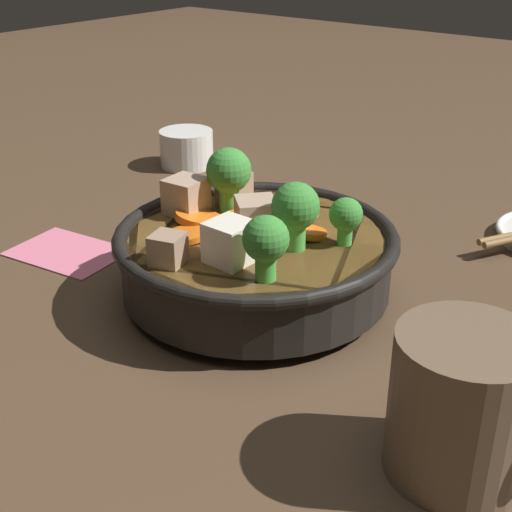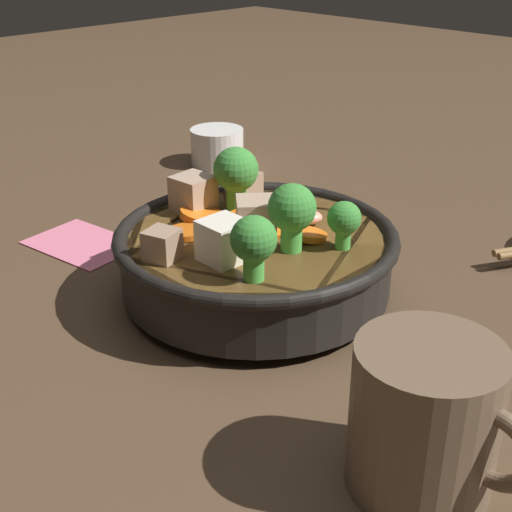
% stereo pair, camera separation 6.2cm
% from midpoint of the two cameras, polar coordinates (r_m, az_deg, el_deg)
% --- Properties ---
extents(ground_plane, '(3.00, 3.00, 0.00)m').
position_cam_midpoint_polar(ground_plane, '(0.64, 2.78, -3.25)').
color(ground_plane, '#4C3826').
extents(stirfry_bowl, '(0.25, 0.25, 0.12)m').
position_cam_midpoint_polar(stirfry_bowl, '(0.62, 2.82, 0.28)').
color(stirfry_bowl, black).
rests_on(stirfry_bowl, ground_plane).
extents(tea_cup, '(0.07, 0.07, 0.05)m').
position_cam_midpoint_polar(tea_cup, '(0.97, -1.28, 8.74)').
color(tea_cup, white).
rests_on(tea_cup, ground_plane).
extents(dark_mug, '(0.11, 0.09, 0.09)m').
position_cam_midpoint_polar(dark_mug, '(0.44, 17.54, -12.53)').
color(dark_mug, brown).
rests_on(dark_mug, ground_plane).
extents(napkin, '(0.12, 0.09, 0.00)m').
position_cam_midpoint_polar(napkin, '(0.75, -11.41, 0.97)').
color(napkin, '#D16B84').
rests_on(napkin, ground_plane).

